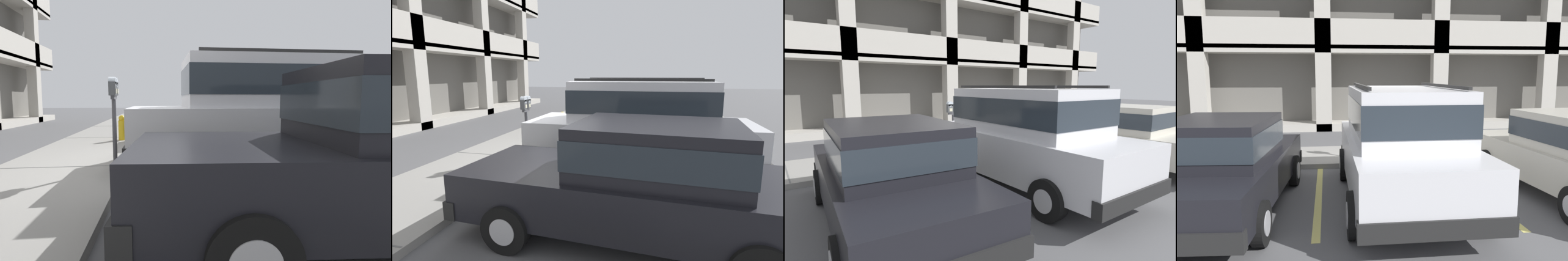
% 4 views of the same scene
% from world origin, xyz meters
% --- Properties ---
extents(ground_plane, '(80.00, 80.00, 0.10)m').
position_xyz_m(ground_plane, '(0.00, 0.00, -0.05)').
color(ground_plane, '#565659').
extents(sidewalk, '(40.00, 2.20, 0.12)m').
position_xyz_m(sidewalk, '(0.00, 1.30, 0.06)').
color(sidewalk, gray).
rests_on(sidewalk, ground_plane).
extents(parking_stall_lines, '(11.91, 4.80, 0.01)m').
position_xyz_m(parking_stall_lines, '(1.47, -1.40, 0.00)').
color(parking_stall_lines, '#DBD16B').
rests_on(parking_stall_lines, ground_plane).
extents(silver_suv, '(2.03, 4.78, 2.03)m').
position_xyz_m(silver_suv, '(-0.05, -2.27, 1.09)').
color(silver_suv, silver).
rests_on(silver_suv, ground_plane).
extents(red_sedan, '(2.07, 4.60, 1.54)m').
position_xyz_m(red_sedan, '(-2.90, -2.46, 0.82)').
color(red_sedan, black).
rests_on(red_sedan, ground_plane).
extents(dark_hatchback, '(2.03, 4.58, 1.54)m').
position_xyz_m(dark_hatchback, '(3.03, -2.36, 0.82)').
color(dark_hatchback, beige).
rests_on(dark_hatchback, ground_plane).
extents(parking_meter_near, '(0.35, 0.12, 1.50)m').
position_xyz_m(parking_meter_near, '(-0.19, 0.35, 1.24)').
color(parking_meter_near, '#47474C').
rests_on(parking_meter_near, sidewalk).
extents(fire_hydrant, '(0.30, 0.30, 0.70)m').
position_xyz_m(fire_hydrant, '(3.40, 0.65, 0.46)').
color(fire_hydrant, gold).
rests_on(fire_hydrant, sidewalk).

